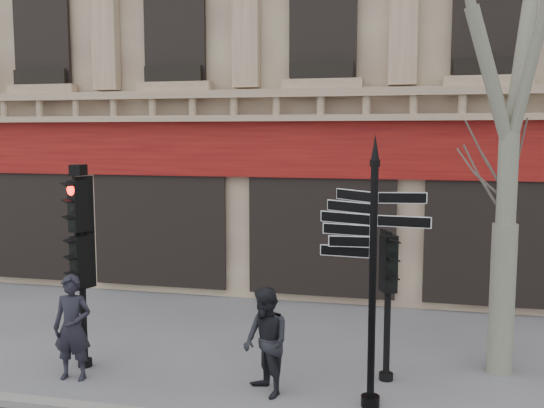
{
  "coord_description": "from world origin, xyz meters",
  "views": [
    {
      "loc": [
        2.0,
        -8.79,
        3.94
      ],
      "look_at": [
        -0.17,
        0.6,
        2.83
      ],
      "focal_mm": 40.0,
      "sensor_mm": 36.0,
      "label": 1
    }
  ],
  "objects_px": {
    "fingerpost": "(374,227)",
    "pedestrian_a": "(72,327)",
    "pedestrian_b": "(266,342)",
    "traffic_signal_secondary": "(388,279)",
    "traffic_signal_main": "(81,241)"
  },
  "relations": [
    {
      "from": "traffic_signal_secondary",
      "to": "traffic_signal_main",
      "type": "bearing_deg",
      "value": 162.5
    },
    {
      "from": "fingerpost",
      "to": "pedestrian_a",
      "type": "xyz_separation_m",
      "value": [
        -4.75,
        -0.07,
        -1.79
      ]
    },
    {
      "from": "pedestrian_a",
      "to": "fingerpost",
      "type": "bearing_deg",
      "value": -5.84
    },
    {
      "from": "fingerpost",
      "to": "pedestrian_b",
      "type": "height_order",
      "value": "fingerpost"
    },
    {
      "from": "traffic_signal_main",
      "to": "pedestrian_b",
      "type": "relative_size",
      "value": 2.09
    },
    {
      "from": "traffic_signal_main",
      "to": "pedestrian_a",
      "type": "relative_size",
      "value": 2.02
    },
    {
      "from": "traffic_signal_main",
      "to": "traffic_signal_secondary",
      "type": "bearing_deg",
      "value": 25.88
    },
    {
      "from": "traffic_signal_secondary",
      "to": "pedestrian_a",
      "type": "height_order",
      "value": "traffic_signal_secondary"
    },
    {
      "from": "traffic_signal_secondary",
      "to": "pedestrian_b",
      "type": "bearing_deg",
      "value": -174.98
    },
    {
      "from": "fingerpost",
      "to": "traffic_signal_main",
      "type": "relative_size",
      "value": 1.14
    },
    {
      "from": "fingerpost",
      "to": "pedestrian_b",
      "type": "xyz_separation_m",
      "value": [
        -1.57,
        0.04,
        -1.82
      ]
    },
    {
      "from": "traffic_signal_secondary",
      "to": "pedestrian_a",
      "type": "xyz_separation_m",
      "value": [
        -4.93,
        -1.09,
        -0.8
      ]
    },
    {
      "from": "traffic_signal_secondary",
      "to": "pedestrian_a",
      "type": "relative_size",
      "value": 1.39
    },
    {
      "from": "fingerpost",
      "to": "traffic_signal_secondary",
      "type": "relative_size",
      "value": 1.66
    },
    {
      "from": "fingerpost",
      "to": "pedestrian_a",
      "type": "distance_m",
      "value": 5.07
    }
  ]
}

